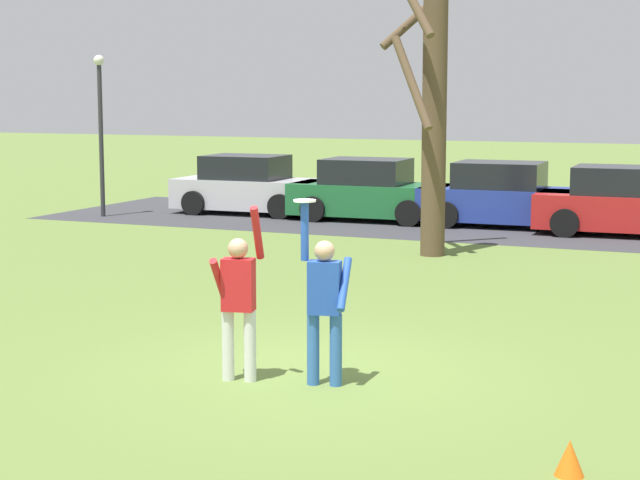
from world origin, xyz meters
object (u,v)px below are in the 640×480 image
(person_defender, at_px, (238,297))
(parked_car_green, at_px, (370,192))
(frisbee_disc, at_px, (305,201))
(lamppost_by_lot, at_px, (101,119))
(parked_car_silver, at_px, (249,187))
(field_cone_orange, at_px, (570,458))
(parked_car_blue, at_px, (504,197))
(bare_tree_tall, at_px, (432,108))
(parked_car_red, at_px, (625,204))
(person_catcher, at_px, (325,300))

(person_defender, height_order, parked_car_green, person_defender)
(frisbee_disc, distance_m, lamppost_by_lot, 17.44)
(parked_car_silver, height_order, lamppost_by_lot, lamppost_by_lot)
(parked_car_green, relative_size, lamppost_by_lot, 0.98)
(field_cone_orange, bearing_deg, parked_car_blue, 105.28)
(bare_tree_tall, bearing_deg, person_defender, -85.30)
(lamppost_by_lot, distance_m, field_cone_orange, 21.13)
(parked_car_red, bearing_deg, bare_tree_tall, -126.00)
(frisbee_disc, bearing_deg, bare_tree_tall, 99.10)
(person_catcher, distance_m, bare_tree_tall, 10.13)
(bare_tree_tall, bearing_deg, field_cone_orange, -67.27)
(frisbee_disc, bearing_deg, lamppost_by_lot, 131.93)
(parked_car_blue, height_order, lamppost_by_lot, lamppost_by_lot)
(parked_car_blue, bearing_deg, parked_car_silver, 177.50)
(parked_car_green, bearing_deg, parked_car_blue, -0.46)
(parked_car_green, xyz_separation_m, parked_car_red, (6.45, -0.41, 0.00))
(parked_car_red, distance_m, field_cone_orange, 16.44)
(frisbee_disc, relative_size, parked_car_silver, 0.06)
(parked_car_green, bearing_deg, parked_car_red, -5.49)
(person_defender, bearing_deg, person_catcher, 0.00)
(parked_car_red, bearing_deg, person_catcher, -97.51)
(parked_car_silver, xyz_separation_m, parked_car_green, (3.58, -0.16, 0.00))
(parked_car_silver, height_order, parked_car_blue, same)
(parked_car_green, distance_m, lamppost_by_lot, 7.38)
(person_defender, relative_size, frisbee_disc, 8.13)
(person_catcher, distance_m, field_cone_orange, 3.66)
(bare_tree_tall, bearing_deg, frisbee_disc, -80.90)
(parked_car_red, distance_m, lamppost_by_lot, 13.53)
(parked_car_green, bearing_deg, person_defender, -76.92)
(person_defender, distance_m, lamppost_by_lot, 17.14)
(lamppost_by_lot, relative_size, field_cone_orange, 13.31)
(person_defender, relative_size, field_cone_orange, 6.38)
(person_defender, relative_size, bare_tree_tall, 0.34)
(person_catcher, height_order, parked_car_green, person_catcher)
(person_catcher, height_order, bare_tree_tall, bare_tree_tall)
(parked_car_silver, height_order, parked_car_green, same)
(parked_car_green, xyz_separation_m, parked_car_blue, (3.48, 0.09, 0.00))
(person_defender, relative_size, parked_car_blue, 0.49)
(frisbee_disc, bearing_deg, parked_car_silver, 118.95)
(frisbee_disc, xyz_separation_m, parked_car_silver, (-8.38, 15.15, -1.37))
(parked_car_silver, relative_size, field_cone_orange, 12.99)
(parked_car_red, height_order, lamppost_by_lot, lamppost_by_lot)
(parked_car_red, bearing_deg, parked_car_silver, 174.87)
(parked_car_green, height_order, parked_car_blue, same)
(person_defender, bearing_deg, parked_car_red, 68.35)
(person_defender, bearing_deg, parked_car_blue, 79.75)
(lamppost_by_lot, bearing_deg, parked_car_blue, 11.48)
(frisbee_disc, distance_m, parked_car_green, 15.79)
(parked_car_silver, xyz_separation_m, bare_tree_tall, (6.80, -5.33, 2.25))
(person_defender, height_order, parked_car_blue, person_defender)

